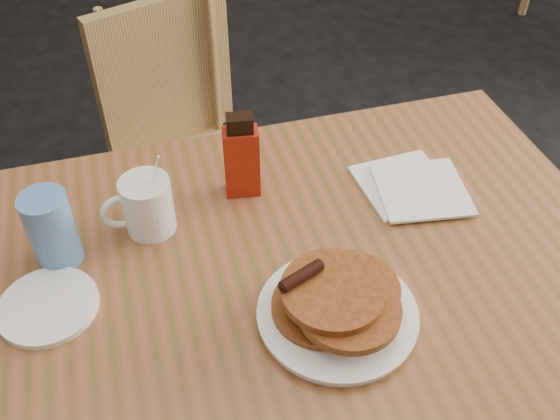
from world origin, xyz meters
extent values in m
cube|color=brown|center=(0.03, -0.06, 0.73)|extent=(1.30, 0.93, 0.04)
cube|color=tan|center=(0.03, -0.06, 0.71)|extent=(1.35, 0.97, 0.02)
cylinder|color=tan|center=(0.57, 0.27, 0.35)|extent=(0.04, 0.04, 0.71)
cube|color=tan|center=(0.00, 0.61, 0.42)|extent=(0.48, 0.48, 0.04)
cube|color=tan|center=(0.00, 0.79, 0.66)|extent=(0.39, 0.14, 0.43)
cylinder|color=tan|center=(-0.16, 0.45, 0.20)|extent=(0.04, 0.04, 0.41)
cylinder|color=tan|center=(0.16, 0.77, 0.20)|extent=(0.04, 0.04, 0.41)
cylinder|color=white|center=(0.07, -0.20, 0.76)|extent=(0.25, 0.25, 0.02)
cylinder|color=white|center=(0.07, -0.20, 0.77)|extent=(0.26, 0.26, 0.01)
cylinder|color=#92501E|center=(0.05, -0.18, 0.78)|extent=(0.16, 0.16, 0.01)
cylinder|color=#92501E|center=(0.10, -0.18, 0.79)|extent=(0.17, 0.17, 0.01)
cylinder|color=#92501E|center=(0.08, -0.22, 0.81)|extent=(0.16, 0.16, 0.01)
cylinder|color=#92501E|center=(0.06, -0.19, 0.82)|extent=(0.17, 0.17, 0.01)
cylinder|color=black|center=(0.02, -0.16, 0.84)|extent=(0.08, 0.04, 0.02)
cylinder|color=white|center=(-0.16, 0.12, 0.80)|extent=(0.09, 0.09, 0.11)
torus|color=white|center=(-0.21, 0.12, 0.80)|extent=(0.07, 0.01, 0.07)
cylinder|color=black|center=(-0.16, 0.12, 0.85)|extent=(0.08, 0.08, 0.01)
cylinder|color=silver|center=(-0.15, 0.12, 0.84)|extent=(0.04, 0.04, 0.16)
cube|color=maroon|center=(0.03, 0.16, 0.82)|extent=(0.07, 0.06, 0.15)
cube|color=black|center=(0.03, 0.16, 0.91)|extent=(0.05, 0.04, 0.03)
cube|color=white|center=(0.33, 0.06, 0.75)|extent=(0.17, 0.17, 0.01)
cube|color=white|center=(0.36, 0.03, 0.76)|extent=(0.21, 0.21, 0.01)
cylinder|color=#588CCF|center=(-0.33, 0.10, 0.82)|extent=(0.08, 0.08, 0.14)
cylinder|color=white|center=(-0.36, -0.01, 0.76)|extent=(0.19, 0.19, 0.01)
camera|label=1|loc=(-0.23, -0.74, 1.57)|focal=40.00mm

